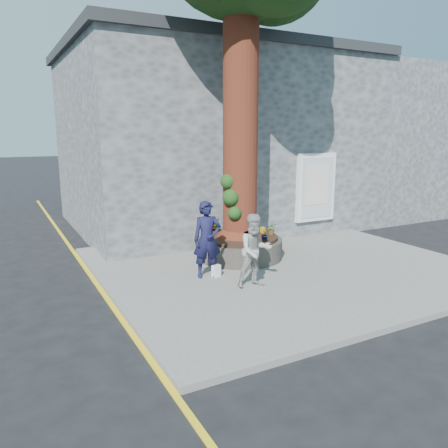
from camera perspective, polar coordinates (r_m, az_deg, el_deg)
name	(u,v)px	position (r m, az deg, el deg)	size (l,w,h in m)	color
ground	(253,289)	(9.95, 3.78, -8.48)	(120.00, 120.00, 0.00)	black
pavement	(282,265)	(11.51, 7.56, -5.38)	(9.00, 8.00, 0.12)	slate
yellow_line	(106,298)	(9.75, -15.15, -9.31)	(0.10, 30.00, 0.01)	yellow
stone_shop	(211,140)	(16.84, -1.76, 10.90)	(10.30, 8.30, 6.30)	#4D5052
neighbour_shop	(365,142)	(21.60, 17.97, 10.15)	(6.00, 8.00, 6.00)	#4D5052
planter	(239,247)	(11.85, 2.03, -3.00)	(2.30, 2.30, 0.60)	black
man	(207,240)	(10.13, -2.21, -2.06)	(0.66, 0.43, 1.80)	#131434
woman	(255,251)	(9.54, 4.08, -3.49)	(0.79, 0.62, 1.63)	#9D9B97
shopping_bag	(216,271)	(10.34, -1.02, -6.14)	(0.20, 0.12, 0.28)	white
plant_a	(213,225)	(12.29, -1.45, -0.08)	(0.20, 0.13, 0.37)	gray
plant_b	(264,234)	(11.14, 5.20, -1.36)	(0.21, 0.21, 0.39)	gray
plant_c	(217,225)	(12.28, -0.95, -0.11)	(0.20, 0.20, 0.36)	gray
plant_d	(272,229)	(11.95, 6.26, -0.62)	(0.29, 0.26, 0.33)	gray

